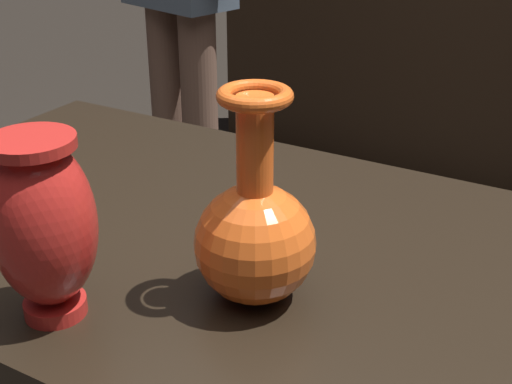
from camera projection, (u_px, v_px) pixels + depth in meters
The scene contains 2 objects.
vase_centerpiece at pixel (255, 233), 0.73m from camera, with size 0.13×0.13×0.24m.
vase_left_accent at pixel (43, 224), 0.69m from camera, with size 0.11×0.11×0.20m.
Camera 1 is at (0.37, -0.65, 1.24)m, focal length 48.41 mm.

